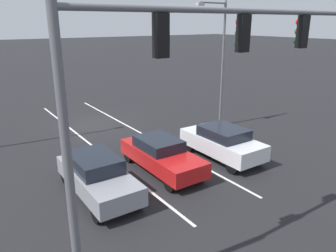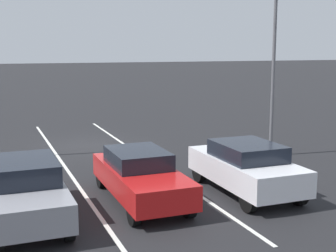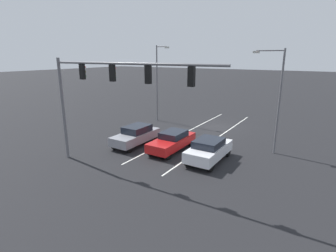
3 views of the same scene
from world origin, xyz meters
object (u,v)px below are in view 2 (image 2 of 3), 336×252
car_red_midlane_front (140,175)px  car_white_leftlane_front (246,166)px  car_gray_rightlane_front (27,190)px  street_lamp_left_shoulder (269,47)px

car_red_midlane_front → car_white_leftlane_front: bearing=171.7°
car_gray_rightlane_front → street_lamp_left_shoulder: 11.22m
car_red_midlane_front → car_gray_rightlane_front: bearing=7.7°
car_white_leftlane_front → street_lamp_left_shoulder: bearing=-129.8°
car_red_midlane_front → street_lamp_left_shoulder: (-6.61, -3.54, 3.70)m
car_gray_rightlane_front → street_lamp_left_shoulder: size_ratio=0.59×
car_white_leftlane_front → street_lamp_left_shoulder: size_ratio=0.57×
car_white_leftlane_front → car_red_midlane_front: car_white_leftlane_front is taller
car_white_leftlane_front → car_gray_rightlane_front: (6.50, -0.04, -0.02)m
car_red_midlane_front → street_lamp_left_shoulder: 8.36m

